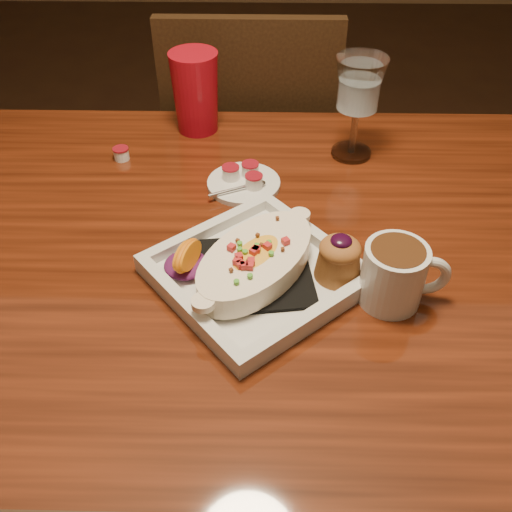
{
  "coord_description": "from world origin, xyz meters",
  "views": [
    {
      "loc": [
        0.04,
        -0.67,
        1.34
      ],
      "look_at": [
        0.03,
        -0.04,
        0.77
      ],
      "focal_mm": 40.0,
      "sensor_mm": 36.0,
      "label": 1
    }
  ],
  "objects_px": {
    "plate": "(263,265)",
    "goblet": "(359,90)",
    "table": "(242,292)",
    "red_tumbler": "(196,92)",
    "saucer": "(243,181)",
    "chair_far": "(252,163)",
    "coffee_mug": "(396,273)"
  },
  "relations": [
    {
      "from": "plate",
      "to": "goblet",
      "type": "xyz_separation_m",
      "value": [
        0.17,
        0.35,
        0.1
      ]
    },
    {
      "from": "table",
      "to": "red_tumbler",
      "type": "relative_size",
      "value": 9.42
    },
    {
      "from": "plate",
      "to": "saucer",
      "type": "relative_size",
      "value": 2.77
    },
    {
      "from": "plate",
      "to": "saucer",
      "type": "height_order",
      "value": "plate"
    },
    {
      "from": "table",
      "to": "goblet",
      "type": "xyz_separation_m",
      "value": [
        0.2,
        0.28,
        0.23
      ]
    },
    {
      "from": "goblet",
      "to": "plate",
      "type": "bearing_deg",
      "value": -115.33
    },
    {
      "from": "chair_far",
      "to": "red_tumbler",
      "type": "relative_size",
      "value": 5.84
    },
    {
      "from": "coffee_mug",
      "to": "red_tumbler",
      "type": "distance_m",
      "value": 0.58
    },
    {
      "from": "chair_far",
      "to": "goblet",
      "type": "relative_size",
      "value": 4.86
    },
    {
      "from": "saucer",
      "to": "red_tumbler",
      "type": "bearing_deg",
      "value": 116.18
    },
    {
      "from": "goblet",
      "to": "chair_far",
      "type": "bearing_deg",
      "value": 120.17
    },
    {
      "from": "plate",
      "to": "goblet",
      "type": "relative_size",
      "value": 1.89
    },
    {
      "from": "coffee_mug",
      "to": "red_tumbler",
      "type": "bearing_deg",
      "value": 123.56
    },
    {
      "from": "saucer",
      "to": "coffee_mug",
      "type": "bearing_deg",
      "value": -51.45
    },
    {
      "from": "table",
      "to": "chair_far",
      "type": "relative_size",
      "value": 1.61
    },
    {
      "from": "plate",
      "to": "goblet",
      "type": "height_order",
      "value": "goblet"
    },
    {
      "from": "table",
      "to": "saucer",
      "type": "xyz_separation_m",
      "value": [
        -0.0,
        0.17,
        0.11
      ]
    },
    {
      "from": "table",
      "to": "plate",
      "type": "xyz_separation_m",
      "value": [
        0.04,
        -0.07,
        0.13
      ]
    },
    {
      "from": "coffee_mug",
      "to": "saucer",
      "type": "xyz_separation_m",
      "value": [
        -0.22,
        0.28,
        -0.04
      ]
    },
    {
      "from": "red_tumbler",
      "to": "table",
      "type": "bearing_deg",
      "value": -74.77
    },
    {
      "from": "goblet",
      "to": "red_tumbler",
      "type": "height_order",
      "value": "goblet"
    },
    {
      "from": "saucer",
      "to": "plate",
      "type": "bearing_deg",
      "value": -81.16
    },
    {
      "from": "plate",
      "to": "coffee_mug",
      "type": "distance_m",
      "value": 0.19
    },
    {
      "from": "saucer",
      "to": "chair_far",
      "type": "bearing_deg",
      "value": 89.8
    },
    {
      "from": "table",
      "to": "plate",
      "type": "distance_m",
      "value": 0.15
    },
    {
      "from": "chair_far",
      "to": "coffee_mug",
      "type": "relative_size",
      "value": 7.52
    },
    {
      "from": "goblet",
      "to": "red_tumbler",
      "type": "bearing_deg",
      "value": 162.81
    },
    {
      "from": "table",
      "to": "red_tumbler",
      "type": "bearing_deg",
      "value": 105.23
    },
    {
      "from": "plate",
      "to": "coffee_mug",
      "type": "height_order",
      "value": "coffee_mug"
    },
    {
      "from": "plate",
      "to": "table",
      "type": "bearing_deg",
      "value": 77.31
    },
    {
      "from": "plate",
      "to": "saucer",
      "type": "distance_m",
      "value": 0.24
    },
    {
      "from": "red_tumbler",
      "to": "goblet",
      "type": "bearing_deg",
      "value": -17.19
    }
  ]
}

